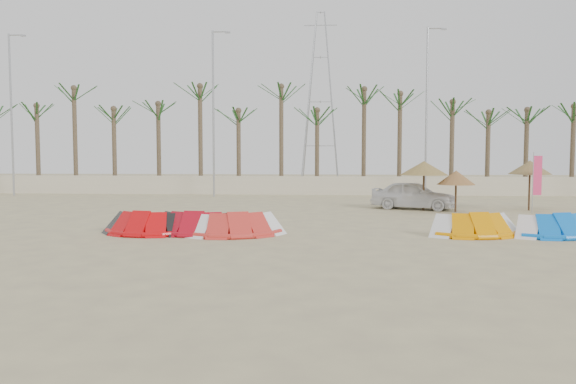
# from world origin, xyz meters

# --- Properties ---
(ground) EXTENTS (120.00, 120.00, 0.00)m
(ground) POSITION_xyz_m (0.00, 0.00, 0.00)
(ground) COLOR #C6B884
(ground) RESTS_ON ground
(boundary_wall) EXTENTS (60.00, 0.30, 1.30)m
(boundary_wall) POSITION_xyz_m (0.00, 22.00, 0.65)
(boundary_wall) COLOR beige
(boundary_wall) RESTS_ON ground
(palm_line) EXTENTS (52.00, 4.00, 7.70)m
(palm_line) POSITION_xyz_m (0.67, 23.50, 6.44)
(palm_line) COLOR brown
(palm_line) RESTS_ON ground
(lamp_a) EXTENTS (1.25, 0.14, 11.00)m
(lamp_a) POSITION_xyz_m (-19.96, 20.00, 5.77)
(lamp_a) COLOR #A5A8AD
(lamp_a) RESTS_ON ground
(lamp_b) EXTENTS (1.25, 0.14, 11.00)m
(lamp_b) POSITION_xyz_m (-5.96, 20.00, 5.77)
(lamp_b) COLOR #A5A8AD
(lamp_b) RESTS_ON ground
(lamp_c) EXTENTS (1.25, 0.14, 11.00)m
(lamp_c) POSITION_xyz_m (8.04, 20.00, 5.77)
(lamp_c) COLOR #A5A8AD
(lamp_c) RESTS_ON ground
(pylon) EXTENTS (3.00, 3.00, 14.00)m
(pylon) POSITION_xyz_m (1.00, 28.00, 0.00)
(pylon) COLOR #A5A8AD
(pylon) RESTS_ON ground
(kite_red_left) EXTENTS (3.33, 1.97, 0.90)m
(kite_red_left) POSITION_xyz_m (-4.91, 2.63, 0.42)
(kite_red_left) COLOR red
(kite_red_left) RESTS_ON ground
(kite_red_mid) EXTENTS (3.46, 1.80, 0.90)m
(kite_red_mid) POSITION_xyz_m (-3.04, 2.79, 0.42)
(kite_red_mid) COLOR #B30919
(kite_red_mid) RESTS_ON ground
(kite_red_right) EXTENTS (3.72, 2.48, 0.90)m
(kite_red_right) POSITION_xyz_m (-1.54, 2.58, 0.42)
(kite_red_right) COLOR red
(kite_red_right) RESTS_ON ground
(kite_orange) EXTENTS (3.43, 2.07, 0.90)m
(kite_orange) POSITION_xyz_m (6.85, 3.04, 0.42)
(kite_orange) COLOR orange
(kite_orange) RESTS_ON ground
(kite_blue) EXTENTS (3.40, 2.21, 0.90)m
(kite_blue) POSITION_xyz_m (9.64, 3.02, 0.42)
(kite_blue) COLOR blue
(kite_blue) RESTS_ON ground
(parasol_left) EXTENTS (2.41, 2.41, 2.51)m
(parasol_left) POSITION_xyz_m (6.49, 11.59, 2.16)
(parasol_left) COLOR #4C331E
(parasol_left) RESTS_ON ground
(parasol_mid) EXTENTS (1.86, 1.86, 2.07)m
(parasol_mid) POSITION_xyz_m (7.95, 10.93, 1.71)
(parasol_mid) COLOR #4C331E
(parasol_mid) RESTS_ON ground
(parasol_right) EXTENTS (2.11, 2.11, 2.54)m
(parasol_right) POSITION_xyz_m (11.88, 12.10, 2.18)
(parasol_right) COLOR #4C331E
(parasol_right) RESTS_ON ground
(flag_pink) EXTENTS (0.45, 0.04, 2.95)m
(flag_pink) POSITION_xyz_m (11.77, 10.86, 1.75)
(flag_pink) COLOR #A5A8AD
(flag_pink) RESTS_ON ground
(car) EXTENTS (4.63, 3.10, 1.47)m
(car) POSITION_xyz_m (6.10, 12.33, 0.73)
(car) COLOR white
(car) RESTS_ON ground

